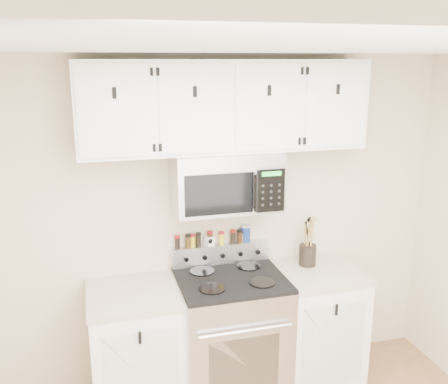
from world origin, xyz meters
name	(u,v)px	position (x,y,z in m)	size (l,w,h in m)	color
back_wall	(220,224)	(0.00, 1.75, 1.25)	(3.50, 0.01, 2.50)	beige
ceiling	(341,49)	(0.00, 0.00, 2.50)	(3.50, 3.50, 0.01)	white
range	(231,335)	(0.00, 1.43, 0.49)	(0.76, 0.65, 1.10)	#B7B7BA
base_cabinet_left	(137,350)	(-0.69, 1.45, 0.46)	(0.64, 0.62, 0.92)	white
base_cabinet_right	(315,324)	(0.69, 1.45, 0.46)	(0.64, 0.62, 0.92)	white
microwave	(227,181)	(0.00, 1.55, 1.63)	(0.76, 0.44, 0.42)	#9E9EA3
upper_cabinets	(226,106)	(0.00, 1.58, 2.15)	(2.00, 0.35, 0.62)	white
utensil_crock	(308,253)	(0.65, 1.55, 1.02)	(0.13, 0.13, 0.38)	black
kitchen_timer	(209,241)	(-0.09, 1.71, 1.14)	(0.06, 0.05, 0.07)	white
salt_canister	(246,234)	(0.20, 1.71, 1.16)	(0.07, 0.07, 0.13)	navy
spice_jar_0	(177,242)	(-0.33, 1.71, 1.15)	(0.04, 0.04, 0.10)	black
spice_jar_1	(188,241)	(-0.25, 1.71, 1.15)	(0.04, 0.04, 0.10)	#422E0F
spice_jar_2	(193,240)	(-0.22, 1.71, 1.15)	(0.04, 0.04, 0.10)	gold
spice_jar_3	(199,239)	(-0.17, 1.71, 1.15)	(0.04, 0.04, 0.11)	black
spice_jar_4	(210,238)	(-0.08, 1.71, 1.16)	(0.04, 0.04, 0.11)	#38200D
spice_jar_5	(221,238)	(0.00, 1.71, 1.15)	(0.04, 0.04, 0.10)	yellow
spice_jar_6	(233,236)	(0.10, 1.71, 1.15)	(0.04, 0.04, 0.10)	black
spice_jar_7	(240,236)	(0.15, 1.71, 1.15)	(0.04, 0.04, 0.10)	#3E1E0E
spice_jar_8	(243,236)	(0.17, 1.71, 1.14)	(0.04, 0.04, 0.09)	orange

